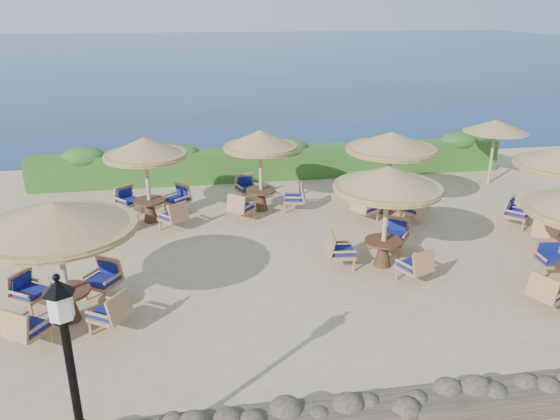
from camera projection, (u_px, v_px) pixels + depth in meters
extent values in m
plane|color=tan|center=(318.00, 257.00, 14.48)|extent=(120.00, 120.00, 0.00)
plane|color=#0A1D46|center=(206.00, 51.00, 79.07)|extent=(160.00, 160.00, 0.00)
cube|color=#24501A|center=(275.00, 163.00, 20.92)|extent=(18.00, 0.90, 1.20)
cube|color=brown|center=(408.00, 411.00, 8.69)|extent=(15.00, 0.65, 0.44)
cylinder|color=black|center=(77.00, 403.00, 6.91)|extent=(0.11, 0.11, 2.40)
cylinder|color=silver|center=(61.00, 305.00, 6.41)|extent=(0.30, 0.30, 0.36)
cone|color=black|center=(58.00, 287.00, 6.32)|extent=(0.40, 0.40, 0.18)
cylinder|color=tan|center=(492.00, 155.00, 20.12)|extent=(0.10, 0.10, 2.20)
cone|color=olive|center=(496.00, 126.00, 19.74)|extent=(2.30, 2.30, 0.45)
cylinder|color=tan|center=(63.00, 269.00, 11.18)|extent=(0.12, 0.12, 2.40)
cone|color=olive|center=(55.00, 216.00, 10.77)|extent=(3.23, 3.23, 0.55)
cylinder|color=olive|center=(57.00, 229.00, 10.87)|extent=(3.17, 3.17, 0.14)
cylinder|color=#4F311C|center=(67.00, 292.00, 11.37)|extent=(0.96, 0.96, 0.06)
cone|color=#4F311C|center=(69.00, 306.00, 11.49)|extent=(0.44, 0.44, 0.64)
cylinder|color=tan|center=(385.00, 222.00, 13.61)|extent=(0.12, 0.12, 2.40)
cone|color=olive|center=(388.00, 177.00, 13.20)|extent=(2.70, 2.70, 0.55)
cylinder|color=olive|center=(388.00, 188.00, 13.30)|extent=(2.65, 2.65, 0.14)
cylinder|color=#4F311C|center=(384.00, 241.00, 13.80)|extent=(0.96, 0.96, 0.06)
cone|color=#4F311C|center=(383.00, 254.00, 13.92)|extent=(0.44, 0.44, 0.64)
cylinder|color=tan|center=(148.00, 184.00, 16.48)|extent=(0.12, 0.12, 2.40)
cone|color=olive|center=(145.00, 146.00, 16.07)|extent=(2.48, 2.48, 0.55)
cylinder|color=olive|center=(145.00, 156.00, 16.16)|extent=(2.43, 2.43, 0.14)
cylinder|color=#4F311C|center=(149.00, 201.00, 16.66)|extent=(0.96, 0.96, 0.06)
cone|color=#4F311C|center=(150.00, 211.00, 16.79)|extent=(0.44, 0.44, 0.64)
cylinder|color=tan|center=(261.00, 175.00, 17.41)|extent=(0.12, 0.12, 2.40)
cone|color=olive|center=(260.00, 139.00, 17.00)|extent=(2.35, 2.35, 0.55)
cylinder|color=olive|center=(260.00, 147.00, 17.10)|extent=(2.30, 2.30, 0.14)
cylinder|color=#4F311C|center=(261.00, 190.00, 17.60)|extent=(0.96, 0.96, 0.06)
cone|color=#4F311C|center=(261.00, 200.00, 17.72)|extent=(0.44, 0.44, 0.64)
cylinder|color=tan|center=(389.00, 177.00, 17.17)|extent=(0.12, 0.12, 2.40)
cone|color=olive|center=(392.00, 141.00, 16.75)|extent=(2.83, 2.83, 0.55)
cylinder|color=olive|center=(391.00, 149.00, 16.85)|extent=(2.77, 2.77, 0.14)
cylinder|color=#4F311C|center=(388.00, 193.00, 17.35)|extent=(0.96, 0.96, 0.06)
cone|color=#4F311C|center=(387.00, 203.00, 17.48)|extent=(0.44, 0.44, 0.64)
cylinder|color=tan|center=(560.00, 196.00, 15.49)|extent=(0.12, 0.12, 2.40)
cylinder|color=#4F311C|center=(557.00, 213.00, 15.67)|extent=(0.96, 0.96, 0.06)
cone|color=#4F311C|center=(555.00, 224.00, 15.79)|extent=(0.44, 0.44, 0.64)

